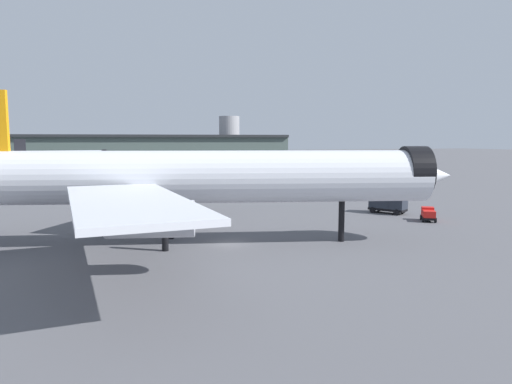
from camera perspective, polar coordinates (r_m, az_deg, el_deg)
ground at (r=50.94m, az=-3.35°, el=-6.36°), size 900.00×900.00×0.00m
airliner_near_gate at (r=50.30m, az=-8.32°, el=1.68°), size 57.66×51.63×16.26m
airliner_far_taxiway at (r=194.71m, az=-22.75°, el=4.08°), size 38.19×34.92×11.56m
terminal_building at (r=238.20m, az=-26.46°, el=4.69°), size 248.52×59.38×22.83m
service_truck_front at (r=74.49m, az=15.71°, el=-1.29°), size 4.83×5.89×3.00m
baggage_tug_wing at (r=69.17m, az=20.28°, el=-2.54°), size 3.16×3.56×1.85m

